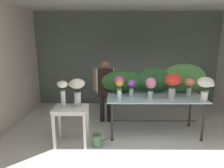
{
  "coord_description": "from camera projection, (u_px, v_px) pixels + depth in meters",
  "views": [
    {
      "loc": [
        -0.43,
        -2.21,
        2.02
      ],
      "look_at": [
        -0.46,
        1.44,
        1.19
      ],
      "focal_mm": 30.84,
      "sensor_mm": 36.0,
      "label": 1
    }
  ],
  "objects": [
    {
      "name": "vase_rosy_roses",
      "position": [
        151.0,
        85.0,
        3.92
      ],
      "size": [
        0.22,
        0.22,
        0.44
      ],
      "color": "silver",
      "rests_on": "display_table_glass"
    },
    {
      "name": "side_table_white",
      "position": [
        71.0,
        113.0,
        3.72
      ],
      "size": [
        0.66,
        0.49,
        0.77
      ],
      "color": "silver",
      "rests_on": "ground"
    },
    {
      "name": "vase_scarlet_hydrangea",
      "position": [
        172.0,
        82.0,
        3.9
      ],
      "size": [
        0.35,
        0.32,
        0.52
      ],
      "color": "silver",
      "rests_on": "display_table_glass"
    },
    {
      "name": "vase_fuchsia_dahlias",
      "position": [
        119.0,
        83.0,
        4.19
      ],
      "size": [
        0.23,
        0.23,
        0.42
      ],
      "color": "silver",
      "rests_on": "display_table_glass"
    },
    {
      "name": "wall_left",
      "position": [
        1.0,
        68.0,
        4.19
      ],
      "size": [
        0.12,
        4.0,
        2.88
      ],
      "primitive_type": "cube",
      "color": "beige",
      "rests_on": "ground"
    },
    {
      "name": "florist",
      "position": [
        106.0,
        85.0,
        4.72
      ],
      "size": [
        0.61,
        0.24,
        1.56
      ],
      "color": "#232328",
      "rests_on": "ground"
    },
    {
      "name": "vase_coral_peonies",
      "position": [
        189.0,
        85.0,
        4.12
      ],
      "size": [
        0.21,
        0.21,
        0.38
      ],
      "color": "silver",
      "rests_on": "display_table_glass"
    },
    {
      "name": "vase_sunset_anemones",
      "position": [
        119.0,
        89.0,
        3.79
      ],
      "size": [
        0.16,
        0.15,
        0.42
      ],
      "color": "silver",
      "rests_on": "display_table_glass"
    },
    {
      "name": "display_table_glass",
      "position": [
        155.0,
        102.0,
        4.14
      ],
      "size": [
        2.04,
        0.88,
        0.85
      ],
      "color": "#A6C4D0",
      "rests_on": "ground"
    },
    {
      "name": "ground_plane",
      "position": [
        132.0,
        129.0,
        4.49
      ],
      "size": [
        8.54,
        8.54,
        0.0
      ],
      "primitive_type": "plane",
      "color": "silver"
    },
    {
      "name": "vase_white_roses_tall",
      "position": [
        63.0,
        91.0,
        3.62
      ],
      "size": [
        0.2,
        0.19,
        0.52
      ],
      "color": "silver",
      "rests_on": "side_table_white"
    },
    {
      "name": "watering_can",
      "position": [
        97.0,
        140.0,
        3.74
      ],
      "size": [
        0.35,
        0.18,
        0.34
      ],
      "color": "#4C704C",
      "rests_on": "ground"
    },
    {
      "name": "vase_cream_lisianthus_tall",
      "position": [
        77.0,
        88.0,
        3.66
      ],
      "size": [
        0.31,
        0.29,
        0.55
      ],
      "color": "silver",
      "rests_on": "side_table_white"
    },
    {
      "name": "vase_ivory_stock",
      "position": [
        206.0,
        85.0,
        3.74
      ],
      "size": [
        0.32,
        0.3,
        0.48
      ],
      "color": "silver",
      "rests_on": "display_table_glass"
    },
    {
      "name": "wall_back",
      "position": [
        127.0,
        59.0,
        6.07
      ],
      "size": [
        5.77,
        0.12,
        2.88
      ],
      "primitive_type": "cube",
      "color": "slate",
      "rests_on": "ground"
    },
    {
      "name": "foliage_backdrop",
      "position": [
        154.0,
        80.0,
        4.36
      ],
      "size": [
        2.37,
        0.32,
        0.67
      ],
      "color": "#2D6028",
      "rests_on": "display_table_glass"
    },
    {
      "name": "vase_violet_freesia",
      "position": [
        131.0,
        86.0,
        4.08
      ],
      "size": [
        0.2,
        0.18,
        0.37
      ],
      "color": "silver",
      "rests_on": "display_table_glass"
    }
  ]
}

